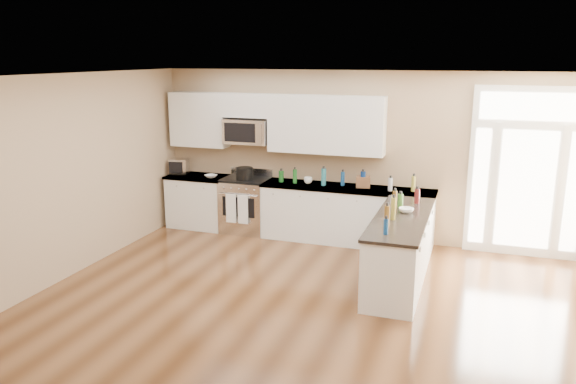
# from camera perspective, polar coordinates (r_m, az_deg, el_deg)

# --- Properties ---
(ground) EXTENTS (8.00, 8.00, 0.00)m
(ground) POSITION_cam_1_polar(r_m,az_deg,el_deg) (6.17, -0.80, -15.70)
(ground) COLOR #492A14
(room_shell) EXTENTS (8.00, 8.00, 8.00)m
(room_shell) POSITION_cam_1_polar(r_m,az_deg,el_deg) (5.53, -0.86, -0.10)
(room_shell) COLOR tan
(room_shell) RESTS_ON ground
(back_cabinet_left) EXTENTS (1.10, 0.66, 0.94)m
(back_cabinet_left) POSITION_cam_1_polar(r_m,az_deg,el_deg) (10.26, -8.98, -1.08)
(back_cabinet_left) COLOR white
(back_cabinet_left) RESTS_ON ground
(back_cabinet_right) EXTENTS (2.85, 0.66, 0.94)m
(back_cabinet_right) POSITION_cam_1_polar(r_m,az_deg,el_deg) (9.33, 5.95, -2.48)
(back_cabinet_right) COLOR white
(back_cabinet_right) RESTS_ON ground
(peninsula_cabinet) EXTENTS (0.69, 2.32, 0.94)m
(peninsula_cabinet) POSITION_cam_1_polar(r_m,az_deg,el_deg) (7.80, 11.29, -6.00)
(peninsula_cabinet) COLOR white
(peninsula_cabinet) RESTS_ON ground
(upper_cabinet_left) EXTENTS (1.04, 0.33, 0.95)m
(upper_cabinet_left) POSITION_cam_1_polar(r_m,az_deg,el_deg) (10.12, -8.96, 7.29)
(upper_cabinet_left) COLOR white
(upper_cabinet_left) RESTS_ON room_shell
(upper_cabinet_right) EXTENTS (1.94, 0.33, 0.95)m
(upper_cabinet_right) POSITION_cam_1_polar(r_m,az_deg,el_deg) (9.27, 3.87, 6.85)
(upper_cabinet_right) COLOR white
(upper_cabinet_right) RESTS_ON room_shell
(upper_cabinet_short) EXTENTS (0.82, 0.33, 0.40)m
(upper_cabinet_short) POSITION_cam_1_polar(r_m,az_deg,el_deg) (9.69, -4.10, 8.78)
(upper_cabinet_short) COLOR white
(upper_cabinet_short) RESTS_ON room_shell
(microwave) EXTENTS (0.78, 0.41, 0.42)m
(microwave) POSITION_cam_1_polar(r_m,az_deg,el_deg) (9.71, -4.14, 6.17)
(microwave) COLOR silver
(microwave) RESTS_ON room_shell
(entry_door) EXTENTS (1.70, 0.10, 2.60)m
(entry_door) POSITION_cam_1_polar(r_m,az_deg,el_deg) (9.20, 23.12, 1.79)
(entry_door) COLOR white
(entry_door) RESTS_ON ground
(kitchen_range) EXTENTS (0.79, 0.70, 1.08)m
(kitchen_range) POSITION_cam_1_polar(r_m,az_deg,el_deg) (9.86, -4.30, -1.31)
(kitchen_range) COLOR silver
(kitchen_range) RESTS_ON ground
(stockpot) EXTENTS (0.34, 0.34, 0.22)m
(stockpot) POSITION_cam_1_polar(r_m,az_deg,el_deg) (9.66, -4.44, 1.93)
(stockpot) COLOR black
(stockpot) RESTS_ON kitchen_range
(toaster_oven) EXTENTS (0.36, 0.31, 0.27)m
(toaster_oven) POSITION_cam_1_polar(r_m,az_deg,el_deg) (10.36, -10.98, 2.60)
(toaster_oven) COLOR silver
(toaster_oven) RESTS_ON back_cabinet_left
(cardboard_box) EXTENTS (0.25, 0.20, 0.18)m
(cardboard_box) POSITION_cam_1_polar(r_m,az_deg,el_deg) (9.18, 7.65, 1.03)
(cardboard_box) COLOR brown
(cardboard_box) RESTS_ON back_cabinet_right
(bowl_left) EXTENTS (0.26, 0.26, 0.05)m
(bowl_left) POSITION_cam_1_polar(r_m,az_deg,el_deg) (9.95, -7.85, 1.61)
(bowl_left) COLOR white
(bowl_left) RESTS_ON back_cabinet_left
(bowl_peninsula) EXTENTS (0.25, 0.25, 0.06)m
(bowl_peninsula) POSITION_cam_1_polar(r_m,az_deg,el_deg) (7.83, 11.93, -1.83)
(bowl_peninsula) COLOR white
(bowl_peninsula) RESTS_ON peninsula_cabinet
(cup_counter) EXTENTS (0.15, 0.15, 0.11)m
(cup_counter) POSITION_cam_1_polar(r_m,az_deg,el_deg) (9.39, 2.05, 1.19)
(cup_counter) COLOR white
(cup_counter) RESTS_ON back_cabinet_right
(counter_bottles) EXTENTS (2.42, 2.43, 0.31)m
(counter_bottles) POSITION_cam_1_polar(r_m,az_deg,el_deg) (8.54, 7.58, 0.28)
(counter_bottles) COLOR #19591E
(counter_bottles) RESTS_ON back_cabinet_right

